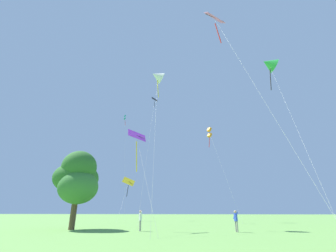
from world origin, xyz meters
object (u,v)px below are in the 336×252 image
at_px(kite_green_small, 269,64).
at_px(kite_orange_box, 209,133).
at_px(kite_pink_low, 216,23).
at_px(kite_white_distant, 157,76).
at_px(person_in_blue_jacket, 140,218).
at_px(kite_yellow_diamond, 128,184).
at_px(tree_left_oak, 78,178).
at_px(kite_black_large, 154,105).
at_px(kite_teal_box, 125,119).
at_px(person_in_red_shirt, 236,219).
at_px(kite_purple_streamer, 137,143).

bearing_deg(kite_green_small, kite_orange_box, 115.99).
distance_m(kite_pink_low, kite_orange_box, 23.62).
bearing_deg(kite_white_distant, person_in_blue_jacket, -91.26).
bearing_deg(kite_white_distant, kite_yellow_diamond, 119.06).
bearing_deg(kite_pink_low, kite_green_small, 49.18).
bearing_deg(tree_left_oak, kite_pink_low, -7.95).
xyz_separation_m(kite_pink_low, kite_orange_box, (-1.60, 23.31, -3.52)).
distance_m(kite_black_large, kite_orange_box, 11.82).
bearing_deg(kite_yellow_diamond, kite_orange_box, -1.55).
relative_size(kite_black_large, tree_left_oak, 3.20).
relative_size(kite_black_large, kite_white_distant, 1.22).
distance_m(kite_teal_box, kite_white_distant, 27.12).
xyz_separation_m(person_in_red_shirt, person_in_blue_jacket, (-7.79, -0.57, 0.02)).
relative_size(kite_pink_low, kite_yellow_diamond, 2.50).
relative_size(kite_green_small, kite_pink_low, 0.94).
distance_m(kite_green_small, kite_teal_box, 35.24).
relative_size(person_in_blue_jacket, tree_left_oak, 0.23).
bearing_deg(kite_black_large, tree_left_oak, -97.95).
distance_m(kite_black_large, kite_white_distant, 14.79).
height_order(kite_white_distant, kite_pink_low, kite_pink_low).
bearing_deg(kite_teal_box, kite_pink_low, -53.97).
distance_m(kite_black_large, person_in_blue_jacket, 27.21).
xyz_separation_m(kite_green_small, kite_purple_streamer, (-14.61, -5.15, -10.63)).
xyz_separation_m(kite_pink_low, kite_yellow_diamond, (-17.29, 23.73, -12.49)).
distance_m(kite_teal_box, kite_pink_low, 36.10).
height_order(kite_teal_box, tree_left_oak, kite_teal_box).
xyz_separation_m(person_in_red_shirt, tree_left_oak, (-14.36, -0.25, 3.57)).
bearing_deg(kite_yellow_diamond, kite_green_small, -35.05).
distance_m(person_in_red_shirt, tree_left_oak, 14.79).
height_order(kite_orange_box, person_in_red_shirt, kite_orange_box).
height_order(kite_green_small, person_in_blue_jacket, kite_green_small).
bearing_deg(kite_green_small, kite_white_distant, -175.25).
relative_size(kite_green_small, person_in_blue_jacket, 11.88).
height_order(kite_pink_low, tree_left_oak, kite_pink_low).
height_order(person_in_blue_jacket, tree_left_oak, tree_left_oak).
height_order(kite_orange_box, person_in_blue_jacket, kite_orange_box).
bearing_deg(kite_white_distant, tree_left_oak, -148.33).
xyz_separation_m(kite_orange_box, person_in_blue_jacket, (-5.98, -21.65, -14.46)).
height_order(kite_black_large, kite_teal_box, kite_teal_box).
bearing_deg(kite_black_large, kite_purple_streamer, -79.66).
bearing_deg(kite_orange_box, kite_purple_streamer, -107.70).
bearing_deg(kite_teal_box, kite_black_large, -43.81).
xyz_separation_m(kite_orange_box, person_in_red_shirt, (1.81, -21.08, -14.47)).
bearing_deg(kite_purple_streamer, person_in_blue_jacket, -27.90).
bearing_deg(tree_left_oak, kite_green_small, 14.44).
relative_size(kite_orange_box, person_in_red_shirt, 10.24).
distance_m(kite_purple_streamer, person_in_red_shirt, 10.96).
bearing_deg(kite_black_large, kite_yellow_diamond, 146.21).
distance_m(kite_green_small, kite_yellow_diamond, 31.12).
xyz_separation_m(kite_teal_box, person_in_red_shirt, (21.36, -26.85, -21.25)).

